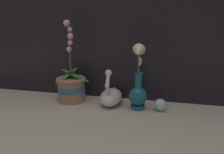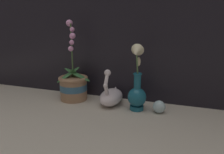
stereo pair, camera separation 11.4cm
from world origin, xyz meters
name	(u,v)px [view 2 (the right image)]	position (x,y,z in m)	size (l,w,h in m)	color
ground_plane	(104,112)	(0.00, 0.00, 0.00)	(2.80, 2.80, 0.00)	#BCB2A3
orchid_potted_plant	(73,84)	(-0.23, 0.12, 0.09)	(0.19, 0.18, 0.45)	#9E7556
swan_figurine	(111,96)	(0.00, 0.12, 0.05)	(0.12, 0.20, 0.20)	white
blue_vase	(137,90)	(0.15, 0.08, 0.11)	(0.09, 0.12, 0.34)	#195B75
glass_sphere	(159,107)	(0.26, 0.08, 0.03)	(0.06, 0.06, 0.06)	silver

